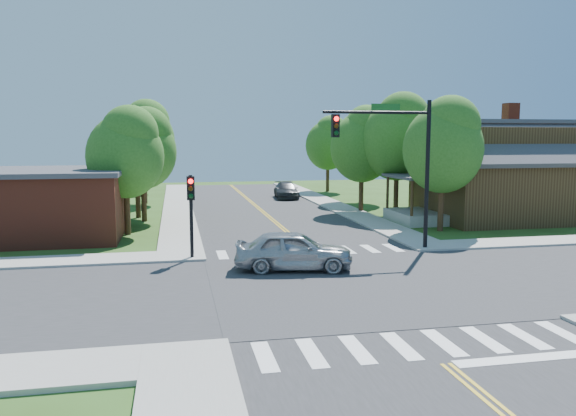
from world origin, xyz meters
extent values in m
plane|color=#2D4917|center=(0.00, 0.00, 0.00)|extent=(100.00, 100.00, 0.00)
cube|color=#2D2D30|center=(0.00, 0.00, 0.02)|extent=(10.00, 90.00, 0.04)
cube|color=#2D2D30|center=(0.00, 0.00, 0.03)|extent=(90.00, 10.00, 0.04)
cube|color=#2D2D30|center=(0.00, 0.00, 0.00)|extent=(10.20, 10.20, 0.06)
cube|color=#9E9B93|center=(6.10, 25.00, 0.07)|extent=(2.20, 40.00, 0.14)
cube|color=#9E9B93|center=(-6.10, 25.00, 0.07)|extent=(2.20, 40.00, 0.14)
cube|color=white|center=(-4.20, 6.20, 0.05)|extent=(0.45, 2.00, 0.01)
cube|color=white|center=(-3.00, 6.20, 0.05)|extent=(0.45, 2.00, 0.01)
cube|color=white|center=(-1.80, 6.20, 0.05)|extent=(0.45, 2.00, 0.01)
cube|color=white|center=(-0.60, 6.20, 0.05)|extent=(0.45, 2.00, 0.01)
cube|color=white|center=(0.60, 6.20, 0.05)|extent=(0.45, 2.00, 0.01)
cube|color=white|center=(1.80, 6.20, 0.05)|extent=(0.45, 2.00, 0.01)
cube|color=white|center=(3.00, 6.20, 0.05)|extent=(0.45, 2.00, 0.01)
cube|color=white|center=(4.20, 6.20, 0.05)|extent=(0.45, 2.00, 0.01)
cube|color=white|center=(-4.20, -6.20, 0.05)|extent=(0.45, 2.00, 0.01)
cube|color=white|center=(-3.00, -6.20, 0.05)|extent=(0.45, 2.00, 0.01)
cube|color=white|center=(-1.80, -6.20, 0.05)|extent=(0.45, 2.00, 0.01)
cube|color=white|center=(-0.60, -6.20, 0.05)|extent=(0.45, 2.00, 0.01)
cube|color=white|center=(0.60, -6.20, 0.05)|extent=(0.45, 2.00, 0.01)
cube|color=white|center=(1.80, -6.20, 0.05)|extent=(0.45, 2.00, 0.01)
cube|color=white|center=(3.00, -6.20, 0.05)|extent=(0.45, 2.00, 0.01)
cube|color=white|center=(4.20, -6.20, 0.05)|extent=(0.45, 2.00, 0.01)
cube|color=yellow|center=(-0.10, 26.25, 0.05)|extent=(0.10, 37.50, 0.01)
cube|color=yellow|center=(0.10, 26.25, 0.05)|extent=(0.10, 37.50, 0.01)
cube|color=white|center=(2.50, -7.60, 0.00)|extent=(4.60, 0.45, 0.09)
cylinder|color=black|center=(5.60, 5.60, 3.60)|extent=(0.20, 0.20, 7.20)
cylinder|color=black|center=(3.00, 5.60, 6.60)|extent=(5.20, 0.14, 0.14)
cube|color=#19591E|center=(3.40, 5.55, 6.85)|extent=(1.40, 0.04, 0.30)
cube|color=black|center=(1.00, 5.60, 5.98)|extent=(0.34, 0.28, 1.05)
sphere|color=#FF0C0C|center=(1.00, 5.43, 6.29)|extent=(0.22, 0.22, 0.22)
sphere|color=#3F2605|center=(1.00, 5.43, 5.97)|extent=(0.22, 0.22, 0.22)
sphere|color=#05330F|center=(1.00, 5.43, 5.65)|extent=(0.22, 0.22, 0.22)
cylinder|color=black|center=(-5.60, 5.60, 1.90)|extent=(0.16, 0.16, 3.80)
cube|color=black|center=(-5.60, 5.60, 3.23)|extent=(0.34, 0.28, 1.05)
sphere|color=#FF0C0C|center=(-5.60, 5.43, 3.54)|extent=(0.22, 0.22, 0.22)
sphere|color=#3F2605|center=(-5.60, 5.43, 3.22)|extent=(0.22, 0.22, 0.22)
sphere|color=#05330F|center=(-5.60, 5.43, 2.90)|extent=(0.22, 0.22, 0.22)
cube|color=#352312|center=(15.20, 14.20, 2.00)|extent=(10.00, 8.00, 4.00)
cube|color=#9E9B93|center=(8.90, 14.20, 0.35)|extent=(2.60, 4.50, 0.70)
cylinder|color=#352312|center=(7.80, 12.20, 1.60)|extent=(0.18, 0.18, 2.50)
cylinder|color=#352312|center=(7.80, 16.20, 1.60)|extent=(0.18, 0.18, 2.50)
cube|color=#38383D|center=(8.90, 14.20, 2.95)|extent=(2.80, 4.80, 0.18)
cube|color=maroon|center=(17.70, 17.70, 3.55)|extent=(0.90, 0.90, 7.11)
cube|color=maroon|center=(-14.20, 13.20, 1.75)|extent=(10.00, 8.00, 3.50)
cube|color=#38383D|center=(-14.20, 13.20, 3.60)|extent=(10.40, 8.40, 0.25)
cylinder|color=#382314|center=(8.91, 10.65, 1.46)|extent=(0.34, 0.34, 2.93)
ellipsoid|color=#2D5F1C|center=(8.91, 10.65, 4.77)|extent=(4.62, 4.39, 5.08)
sphere|color=#2D5F1C|center=(9.21, 10.45, 6.16)|extent=(3.39, 3.39, 3.39)
cylinder|color=#382314|center=(8.96, 17.55, 1.60)|extent=(0.34, 0.34, 3.20)
ellipsoid|color=#2D5F1C|center=(8.96, 17.55, 5.22)|extent=(5.06, 4.80, 5.56)
sphere|color=#2D5F1C|center=(9.26, 17.35, 6.74)|extent=(3.71, 3.71, 3.71)
cylinder|color=#382314|center=(9.12, 25.56, 1.52)|extent=(0.34, 0.34, 3.04)
ellipsoid|color=#2D5F1C|center=(9.12, 25.56, 4.95)|extent=(4.79, 4.55, 5.27)
sphere|color=#2D5F1C|center=(9.42, 25.36, 6.39)|extent=(3.51, 3.51, 3.51)
cylinder|color=#382314|center=(8.91, 35.36, 1.43)|extent=(0.34, 0.34, 2.85)
ellipsoid|color=#2D5F1C|center=(8.91, 35.36, 4.65)|extent=(4.50, 4.28, 4.95)
sphere|color=#2D5F1C|center=(9.21, 35.16, 6.00)|extent=(3.30, 3.30, 3.30)
cylinder|color=#382314|center=(-8.94, 13.01, 1.35)|extent=(0.34, 0.34, 2.70)
ellipsoid|color=#2D5F1C|center=(-8.94, 13.01, 4.40)|extent=(4.26, 4.04, 4.68)
sphere|color=#2D5F1C|center=(-8.64, 12.81, 5.68)|extent=(3.12, 3.12, 3.12)
cylinder|color=#382314|center=(-8.77, 19.82, 1.40)|extent=(0.34, 0.34, 2.79)
ellipsoid|color=#2D5F1C|center=(-8.77, 19.82, 4.55)|extent=(4.41, 4.19, 4.85)
sphere|color=#2D5F1C|center=(-8.47, 19.62, 5.88)|extent=(3.23, 3.23, 3.23)
cylinder|color=#382314|center=(-8.70, 28.20, 1.59)|extent=(0.34, 0.34, 3.19)
ellipsoid|color=#2D5F1C|center=(-8.70, 28.20, 5.20)|extent=(5.03, 4.78, 5.53)
sphere|color=#2D5F1C|center=(-8.40, 28.00, 6.71)|extent=(3.69, 3.69, 3.69)
cylinder|color=#382314|center=(-9.15, 37.22, 1.13)|extent=(0.34, 0.34, 2.26)
ellipsoid|color=#2D5F1C|center=(-9.15, 37.22, 3.69)|extent=(3.57, 3.39, 3.93)
sphere|color=#2D5F1C|center=(-8.85, 37.02, 4.76)|extent=(2.62, 2.62, 2.62)
cylinder|color=#382314|center=(7.04, 19.44, 1.44)|extent=(0.34, 0.34, 2.88)
ellipsoid|color=#2D5F1C|center=(7.04, 19.44, 4.70)|extent=(4.55, 4.32, 5.00)
sphere|color=#2D5F1C|center=(7.34, 19.24, 6.07)|extent=(3.34, 3.34, 3.34)
cylinder|color=#382314|center=(-8.28, 18.03, 1.38)|extent=(0.34, 0.34, 2.77)
ellipsoid|color=#2D5F1C|center=(-8.28, 18.03, 4.51)|extent=(4.37, 4.15, 4.80)
sphere|color=#2D5F1C|center=(-7.98, 17.83, 5.82)|extent=(3.20, 3.20, 3.20)
imported|color=#AAACB1|center=(-1.58, 2.67, 0.82)|extent=(3.65, 5.50, 1.64)
imported|color=#2E3033|center=(3.50, 29.67, 0.70)|extent=(2.82, 5.16, 1.40)
camera|label=1|loc=(-6.28, -19.40, 5.45)|focal=35.00mm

